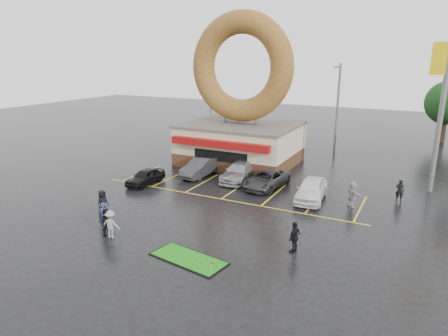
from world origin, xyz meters
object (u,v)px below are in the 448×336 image
at_px(car_silver, 239,172).
at_px(dumpster, 188,155).
at_px(car_dgrey, 201,167).
at_px(person_cameraman, 295,237).
at_px(donut_shop, 241,115).
at_px(person_blue, 104,216).
at_px(shell_sign, 444,90).
at_px(streetlight_mid, 337,106).
at_px(streetlight_left, 210,101).
at_px(putting_green, 189,259).
at_px(car_white, 311,190).
at_px(car_grey, 267,179).
at_px(car_black, 145,177).

distance_m(car_silver, dumpster, 7.32).
distance_m(car_dgrey, person_cameraman, 14.59).
height_order(donut_shop, person_blue, donut_shop).
relative_size(shell_sign, streetlight_mid, 1.18).
relative_size(streetlight_left, putting_green, 2.17).
xyz_separation_m(shell_sign, person_cameraman, (-6.05, -13.84, -6.55)).
xyz_separation_m(car_dgrey, car_white, (9.77, -1.54, 0.03)).
xyz_separation_m(car_grey, dumpster, (-9.40, 3.68, 0.01)).
relative_size(person_blue, person_cameraman, 0.96).
relative_size(shell_sign, streetlight_left, 1.18).
bearing_deg(person_blue, car_black, 82.09).
height_order(car_silver, putting_green, car_silver).
bearing_deg(car_grey, streetlight_left, 140.63).
bearing_deg(person_blue, streetlight_left, 75.04).
distance_m(donut_shop, streetlight_left, 9.87).
relative_size(shell_sign, person_cameraman, 6.37).
bearing_deg(car_white, car_dgrey, 165.87).
xyz_separation_m(streetlight_mid, person_cameraman, (2.95, -22.76, -3.95)).
height_order(car_white, putting_green, car_white).
bearing_deg(person_cameraman, car_white, -157.47).
bearing_deg(car_grey, streetlight_mid, 88.67).
xyz_separation_m(streetlight_mid, dumpster, (-11.50, -9.98, -4.13)).
bearing_deg(streetlight_mid, car_silver, -110.35).
xyz_separation_m(car_white, putting_green, (-3.09, -11.06, -0.73)).
bearing_deg(car_black, streetlight_mid, 61.38).
xyz_separation_m(car_silver, dumpster, (-6.71, 2.93, -0.05)).
bearing_deg(donut_shop, dumpster, -155.65).
distance_m(donut_shop, dumpster, 6.24).
relative_size(car_black, dumpster, 1.99).
relative_size(car_grey, person_cameraman, 2.78).
height_order(shell_sign, car_grey, shell_sign).
height_order(car_black, dumpster, dumpster).
relative_size(person_cameraman, putting_green, 0.40).
xyz_separation_m(shell_sign, car_black, (-19.80, -8.34, -6.77)).
bearing_deg(streetlight_mid, streetlight_left, -175.91).
bearing_deg(car_dgrey, shell_sign, 17.77).
relative_size(car_white, dumpster, 2.48).
height_order(streetlight_mid, dumpster, streetlight_mid).
bearing_deg(car_grey, car_dgrey, -176.25).
xyz_separation_m(donut_shop, car_white, (8.64, -6.87, -3.70)).
distance_m(shell_sign, car_silver, 15.84).
height_order(car_dgrey, person_cameraman, person_cameraman).
relative_size(shell_sign, car_grey, 2.30).
relative_size(car_grey, car_white, 1.03).
bearing_deg(donut_shop, car_silver, -66.04).
distance_m(car_grey, person_cameraman, 10.40).
relative_size(streetlight_mid, car_silver, 1.87).
relative_size(car_silver, putting_green, 1.16).
distance_m(shell_sign, putting_green, 21.23).
distance_m(streetlight_mid, person_cameraman, 23.28).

